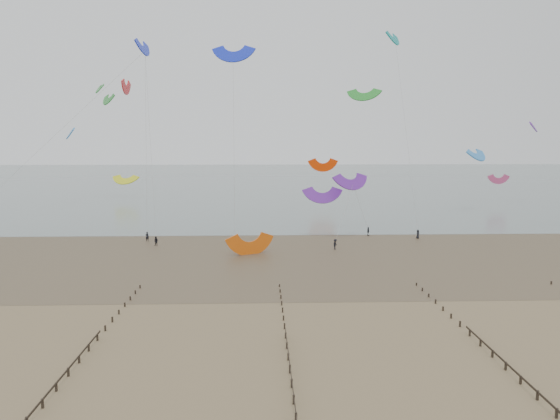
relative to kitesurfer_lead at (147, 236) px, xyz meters
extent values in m
plane|color=brown|center=(19.80, -44.64, -0.91)|extent=(500.00, 500.00, 0.00)
plane|color=#475654|center=(19.80, 155.36, -0.88)|extent=(500.00, 500.00, 0.00)
plane|color=#473A28|center=(19.80, -9.64, -0.89)|extent=(500.00, 500.00, 0.00)
ellipsoid|color=slate|center=(1.80, -22.64, -0.90)|extent=(23.60, 14.36, 0.01)
ellipsoid|color=slate|center=(31.80, -6.64, -0.90)|extent=(33.64, 18.32, 0.01)
ellipsoid|color=slate|center=(64.80, -14.64, -0.90)|extent=(19.65, 13.67, 0.01)
ellipsoid|color=slate|center=(-20.20, -4.64, -0.90)|extent=(26.95, 14.22, 0.01)
cube|color=black|center=(5.80, -64.22, -0.56)|extent=(0.16, 0.16, 0.80)
cube|color=black|center=(5.80, -61.59, -0.58)|extent=(0.16, 0.16, 0.77)
cube|color=black|center=(5.80, -58.95, -0.59)|extent=(0.16, 0.16, 0.74)
cube|color=black|center=(5.80, -56.32, -0.60)|extent=(0.16, 0.16, 0.71)
cube|color=black|center=(5.80, -53.69, -0.62)|extent=(0.16, 0.16, 0.68)
cube|color=black|center=(5.80, -51.06, -0.63)|extent=(0.16, 0.16, 0.65)
cube|color=black|center=(5.80, -48.43, -0.65)|extent=(0.16, 0.16, 0.62)
cube|color=black|center=(5.80, -45.80, -0.66)|extent=(0.16, 0.16, 0.59)
cube|color=black|center=(5.80, -43.16, -0.68)|extent=(0.16, 0.16, 0.57)
cube|color=black|center=(5.80, -40.53, -0.69)|extent=(0.16, 0.16, 0.54)
cube|color=black|center=(5.80, -37.90, -0.71)|extent=(0.16, 0.16, 0.51)
cube|color=black|center=(5.80, -35.27, -0.72)|extent=(0.16, 0.16, 0.48)
cube|color=black|center=(5.80, -32.64, -0.73)|extent=(0.16, 0.16, 0.45)
cube|color=black|center=(5.80, -66.39, -0.29)|extent=(0.06, 32.50, 0.18)
cube|color=black|center=(23.80, -66.85, -0.55)|extent=(0.16, 0.16, 0.83)
cube|color=black|center=(23.80, -64.22, -0.56)|extent=(0.16, 0.16, 0.80)
cube|color=black|center=(23.80, -61.59, -0.58)|extent=(0.16, 0.16, 0.77)
cube|color=black|center=(23.80, -58.95, -0.59)|extent=(0.16, 0.16, 0.74)
cube|color=black|center=(23.80, -56.32, -0.60)|extent=(0.16, 0.16, 0.71)
cube|color=black|center=(23.80, -53.69, -0.62)|extent=(0.16, 0.16, 0.68)
cube|color=black|center=(23.80, -51.06, -0.63)|extent=(0.16, 0.16, 0.65)
cube|color=black|center=(23.80, -48.43, -0.65)|extent=(0.16, 0.16, 0.62)
cube|color=black|center=(23.80, -45.80, -0.66)|extent=(0.16, 0.16, 0.59)
cube|color=black|center=(23.80, -43.16, -0.68)|extent=(0.16, 0.16, 0.57)
cube|color=black|center=(23.80, -40.53, -0.69)|extent=(0.16, 0.16, 0.54)
cube|color=black|center=(23.80, -37.90, -0.71)|extent=(0.16, 0.16, 0.51)
cube|color=black|center=(23.80, -35.27, -0.72)|extent=(0.16, 0.16, 0.48)
cube|color=black|center=(23.80, -32.64, -0.73)|extent=(0.16, 0.16, 0.45)
cube|color=black|center=(23.80, -66.39, -0.29)|extent=(0.06, 32.50, 0.18)
cube|color=black|center=(41.80, -66.85, -0.55)|extent=(0.16, 0.16, 0.83)
cube|color=black|center=(41.80, -64.22, -0.56)|extent=(0.16, 0.16, 0.80)
cube|color=black|center=(41.80, -61.59, -0.58)|extent=(0.16, 0.16, 0.77)
cube|color=black|center=(41.80, -58.95, -0.59)|extent=(0.16, 0.16, 0.74)
cube|color=black|center=(41.80, -56.32, -0.60)|extent=(0.16, 0.16, 0.71)
cube|color=black|center=(41.80, -53.69, -0.62)|extent=(0.16, 0.16, 0.68)
cube|color=black|center=(41.80, -51.06, -0.63)|extent=(0.16, 0.16, 0.65)
cube|color=black|center=(41.80, -48.43, -0.65)|extent=(0.16, 0.16, 0.62)
cube|color=black|center=(41.80, -45.80, -0.66)|extent=(0.16, 0.16, 0.59)
cube|color=black|center=(41.80, -43.16, -0.68)|extent=(0.16, 0.16, 0.57)
cube|color=black|center=(41.80, -40.53, -0.69)|extent=(0.16, 0.16, 0.54)
cube|color=black|center=(41.80, -37.90, -0.71)|extent=(0.16, 0.16, 0.51)
cube|color=black|center=(41.80, -35.27, -0.72)|extent=(0.16, 0.16, 0.48)
cube|color=black|center=(41.80, -32.64, -0.73)|extent=(0.16, 0.16, 0.45)
cube|color=black|center=(41.80, -66.39, -0.29)|extent=(0.06, 32.50, 0.18)
cube|color=black|center=(59.80, -32.64, -0.73)|extent=(0.16, 0.16, 0.45)
imported|color=black|center=(0.00, 0.00, 0.00)|extent=(0.67, 0.44, 1.82)
imported|color=black|center=(42.61, 4.25, -0.01)|extent=(0.73, 1.13, 1.80)
imported|color=black|center=(16.76, -6.37, 0.01)|extent=(1.33, 0.98, 1.84)
imported|color=black|center=(51.62, 1.04, -0.05)|extent=(0.67, 0.92, 1.73)
imported|color=black|center=(2.53, -4.53, -0.06)|extent=(0.98, 0.85, 1.70)
imported|color=black|center=(34.30, -8.80, 0.01)|extent=(1.21, 1.38, 1.85)
camera|label=1|loc=(21.53, -101.59, 18.22)|focal=35.00mm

